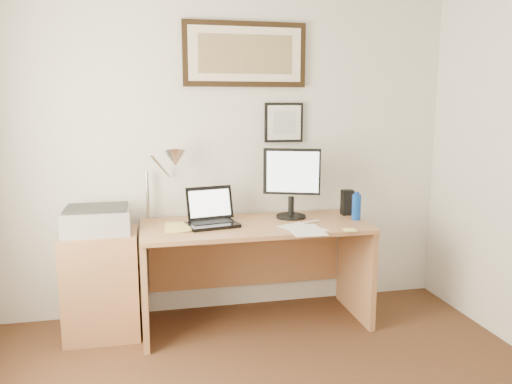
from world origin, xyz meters
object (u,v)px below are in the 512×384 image
object	(u,v)px
laptop	(211,217)
lcd_monitor	(292,180)
desk	(253,252)
side_cabinet	(102,284)
book	(165,228)
water_bottle	(356,207)
printer	(97,220)

from	to	relation	value
laptop	lcd_monitor	world-z (taller)	lcd_monitor
desk	laptop	bearing A→B (deg)	-171.65
side_cabinet	book	size ratio (longest dim) A/B	3.00
water_bottle	printer	xyz separation A→B (m)	(-1.83, 0.10, -0.03)
side_cabinet	book	bearing A→B (deg)	-7.89
desk	lcd_monitor	bearing A→B (deg)	7.12
side_cabinet	desk	size ratio (longest dim) A/B	0.46
printer	side_cabinet	bearing A→B (deg)	-65.07
laptop	lcd_monitor	xyz separation A→B (m)	(0.61, 0.08, 0.23)
desk	printer	size ratio (longest dim) A/B	3.64
water_bottle	laptop	distance (m)	1.06
lcd_monitor	book	bearing A→B (deg)	-171.86
lcd_monitor	desk	bearing A→B (deg)	-172.88
water_bottle	side_cabinet	bearing A→B (deg)	177.45
side_cabinet	laptop	size ratio (longest dim) A/B	1.92
side_cabinet	desk	bearing A→B (deg)	1.89
side_cabinet	printer	world-z (taller)	printer
water_bottle	printer	world-z (taller)	water_bottle
laptop	side_cabinet	bearing A→B (deg)	179.29
water_bottle	printer	bearing A→B (deg)	176.85
water_bottle	lcd_monitor	world-z (taller)	lcd_monitor
water_bottle	lcd_monitor	size ratio (longest dim) A/B	0.36
laptop	desk	bearing A→B (deg)	8.35
water_bottle	desk	bearing A→B (deg)	171.22
water_bottle	lcd_monitor	xyz separation A→B (m)	(-0.45, 0.15, 0.20)
book	printer	distance (m)	0.46
side_cabinet	water_bottle	distance (m)	1.89
side_cabinet	lcd_monitor	size ratio (longest dim) A/B	1.40
laptop	printer	xyz separation A→B (m)	(-0.77, 0.03, 0.01)
side_cabinet	lcd_monitor	xyz separation A→B (m)	(1.37, 0.07, 0.68)
desk	lcd_monitor	xyz separation A→B (m)	(0.30, 0.04, 0.53)
water_bottle	book	world-z (taller)	water_bottle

